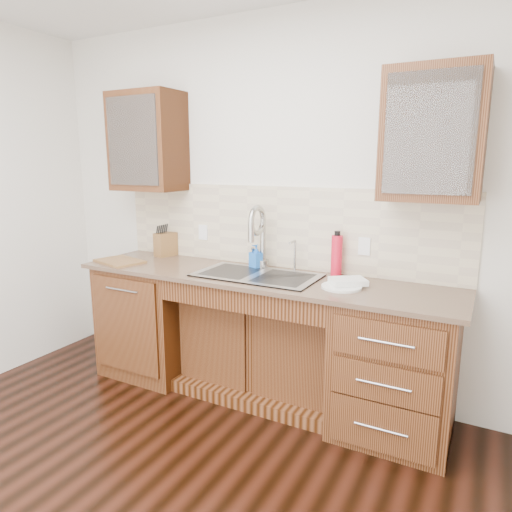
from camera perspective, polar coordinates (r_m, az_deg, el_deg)
The scene contains 23 objects.
wall_back at distance 3.39m, azimuth 3.17°, elevation 6.20°, with size 4.00×0.10×2.70m, color silver.
base_cabinet_left at distance 3.80m, azimuth -12.60°, elevation -7.54°, with size 0.70×0.62×0.88m, color #593014.
base_cabinet_center at distance 3.40m, azimuth 1.04°, elevation -11.21°, with size 1.20×0.44×0.70m, color #593014.
base_cabinet_right at distance 3.01m, azimuth 17.01°, elevation -13.05°, with size 0.70×0.62×0.88m, color #593014.
countertop at distance 3.14m, azimuth 0.21°, elevation -2.69°, with size 2.70×0.65×0.03m, color #84705B.
backsplash at distance 3.35m, azimuth 2.71°, elevation 3.64°, with size 2.70×0.02×0.59m, color beige.
sink at distance 3.14m, azimuth 0.09°, elevation -3.98°, with size 0.84×0.46×0.19m, color #9E9EA5.
faucet at distance 3.31m, azimuth 0.87°, elevation 1.89°, with size 0.04×0.04×0.40m, color #999993.
filter_tap at distance 3.23m, azimuth 4.89°, elevation 0.15°, with size 0.02×0.02×0.24m, color #999993.
upper_cabinet_left at distance 3.76m, azimuth -13.36°, elevation 13.70°, with size 0.55×0.34×0.75m, color #593014.
upper_cabinet_right at distance 2.87m, azimuth 21.28°, elevation 13.90°, with size 0.55×0.34×0.75m, color #593014.
outlet_left at distance 3.68m, azimuth -6.62°, elevation 2.96°, with size 0.08×0.01×0.12m, color white.
outlet_right at distance 3.14m, azimuth 13.39°, elevation 1.20°, with size 0.08×0.01×0.12m, color white.
soap_bottle at distance 3.32m, azimuth 0.02°, elevation -0.06°, with size 0.08×0.08×0.18m, color blue.
water_bottle at distance 3.14m, azimuth 10.04°, elevation 0.03°, with size 0.08×0.08×0.28m, color red.
plate at distance 2.88m, azimuth 10.64°, elevation -3.81°, with size 0.25×0.25×0.01m, color white.
dish_towel at distance 2.92m, azimuth 11.42°, elevation -3.11°, with size 0.22×0.16×0.03m, color white.
knife_block at distance 3.83m, azimuth -11.23°, elevation 1.44°, with size 0.11×0.17×0.19m, color brown.
cutting_board at distance 3.69m, azimuth -16.67°, elevation -0.62°, with size 0.37×0.26×0.02m, color brown.
cup_left_a at distance 3.80m, azimuth -13.96°, elevation 12.82°, with size 0.11×0.11×0.09m, color white.
cup_left_b at distance 3.66m, azimuth -11.41°, elevation 13.07°, with size 0.11×0.11×0.10m, color white.
cup_right_a at distance 2.89m, azimuth 18.24°, elevation 13.09°, with size 0.13×0.13×0.10m, color silver.
cup_right_b at distance 2.86m, azimuth 23.04°, elevation 12.69°, with size 0.10×0.10×0.09m, color white.
Camera 1 is at (1.41, -1.27, 1.68)m, focal length 32.00 mm.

